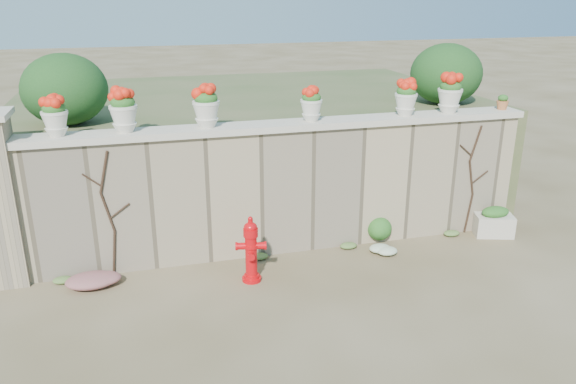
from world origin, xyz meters
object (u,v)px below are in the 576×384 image
object	(u,v)px
urn_pot_0	(55,116)
fire_hydrant	(251,249)
planter_box	(494,222)
terracotta_pot	(502,103)

from	to	relation	value
urn_pot_0	fire_hydrant	bearing A→B (deg)	-20.71
fire_hydrant	urn_pot_0	distance (m)	3.25
fire_hydrant	planter_box	world-z (taller)	fire_hydrant
urn_pot_0	terracotta_pot	distance (m)	7.04
planter_box	fire_hydrant	bearing A→B (deg)	-156.12
planter_box	urn_pot_0	bearing A→B (deg)	-166.27
urn_pot_0	planter_box	bearing A→B (deg)	-3.84
fire_hydrant	terracotta_pot	bearing A→B (deg)	23.28
fire_hydrant	terracotta_pot	distance (m)	4.95
planter_box	terracotta_pot	distance (m)	2.03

